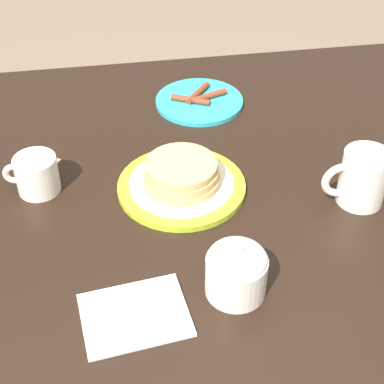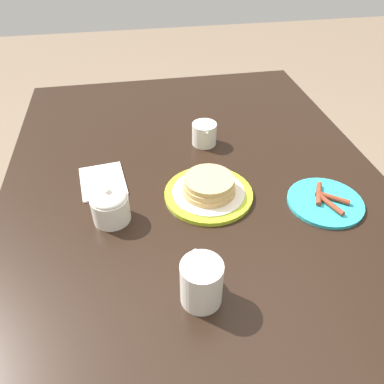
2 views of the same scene
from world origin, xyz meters
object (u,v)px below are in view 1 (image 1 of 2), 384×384
object	(u,v)px
pancake_plate	(181,180)
sugar_bowl	(236,270)
creamer_pitcher	(37,174)
side_plate_bacon	(199,101)
coffee_mug	(362,177)
napkin	(135,315)

from	to	relation	value
pancake_plate	sugar_bowl	size ratio (longest dim) A/B	2.44
creamer_pitcher	side_plate_bacon	bearing A→B (deg)	-143.50
pancake_plate	side_plate_bacon	world-z (taller)	pancake_plate
pancake_plate	coffee_mug	world-z (taller)	coffee_mug
creamer_pitcher	coffee_mug	bearing A→B (deg)	167.68
side_plate_bacon	coffee_mug	size ratio (longest dim) A/B	1.65
coffee_mug	side_plate_bacon	bearing A→B (deg)	-59.33
napkin	creamer_pitcher	bearing A→B (deg)	-65.50
napkin	side_plate_bacon	bearing A→B (deg)	-108.85
creamer_pitcher	sugar_bowl	bearing A→B (deg)	135.53
creamer_pitcher	sugar_bowl	xyz separation A→B (m)	(-0.30, 0.30, 0.01)
sugar_bowl	napkin	xyz separation A→B (m)	(0.16, 0.02, -0.04)
coffee_mug	sugar_bowl	distance (m)	0.32
pancake_plate	coffee_mug	distance (m)	0.32
side_plate_bacon	sugar_bowl	world-z (taller)	sugar_bowl
napkin	pancake_plate	bearing A→B (deg)	-111.69
pancake_plate	coffee_mug	bearing A→B (deg)	165.00
side_plate_bacon	coffee_mug	bearing A→B (deg)	120.67
side_plate_bacon	creamer_pitcher	xyz separation A→B (m)	(0.35, 0.26, 0.03)
pancake_plate	sugar_bowl	world-z (taller)	sugar_bowl
creamer_pitcher	sugar_bowl	size ratio (longest dim) A/B	1.14
coffee_mug	sugar_bowl	bearing A→B (deg)	33.23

